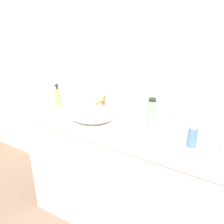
{
  "coord_description": "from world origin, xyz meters",
  "views": [
    {
      "loc": [
        0.73,
        -0.95,
        1.65
      ],
      "look_at": [
        -0.09,
        0.38,
        0.99
      ],
      "focal_mm": 38.63,
      "sensor_mm": 36.0,
      "label": 1
    }
  ],
  "objects_px": {
    "sink_basin": "(90,113)",
    "candle_jar": "(127,121)",
    "spray_can": "(174,120)",
    "lotion_bottle": "(152,111)",
    "perfume_bottle": "(192,136)",
    "soap_dispenser": "(58,97)"
  },
  "relations": [
    {
      "from": "perfume_bottle",
      "to": "candle_jar",
      "type": "distance_m",
      "value": 0.48
    },
    {
      "from": "perfume_bottle",
      "to": "candle_jar",
      "type": "relative_size",
      "value": 2.5
    },
    {
      "from": "soap_dispenser",
      "to": "spray_can",
      "type": "xyz_separation_m",
      "value": [
        0.96,
        0.06,
        -0.0
      ]
    },
    {
      "from": "perfume_bottle",
      "to": "candle_jar",
      "type": "xyz_separation_m",
      "value": [
        -0.47,
        0.07,
        -0.05
      ]
    },
    {
      "from": "lotion_bottle",
      "to": "perfume_bottle",
      "type": "height_order",
      "value": "lotion_bottle"
    },
    {
      "from": "soap_dispenser",
      "to": "candle_jar",
      "type": "xyz_separation_m",
      "value": [
        0.64,
        0.02,
        -0.07
      ]
    },
    {
      "from": "soap_dispenser",
      "to": "perfume_bottle",
      "type": "height_order",
      "value": "soap_dispenser"
    },
    {
      "from": "soap_dispenser",
      "to": "lotion_bottle",
      "type": "xyz_separation_m",
      "value": [
        0.78,
        0.11,
        0.0
      ]
    },
    {
      "from": "sink_basin",
      "to": "candle_jar",
      "type": "relative_size",
      "value": 6.03
    },
    {
      "from": "soap_dispenser",
      "to": "perfume_bottle",
      "type": "xyz_separation_m",
      "value": [
        1.11,
        -0.06,
        -0.02
      ]
    },
    {
      "from": "spray_can",
      "to": "candle_jar",
      "type": "height_order",
      "value": "spray_can"
    },
    {
      "from": "perfume_bottle",
      "to": "soap_dispenser",
      "type": "bearing_deg",
      "value": 176.99
    },
    {
      "from": "spray_can",
      "to": "candle_jar",
      "type": "relative_size",
      "value": 3.1
    },
    {
      "from": "sink_basin",
      "to": "spray_can",
      "type": "bearing_deg",
      "value": 12.05
    },
    {
      "from": "soap_dispenser",
      "to": "perfume_bottle",
      "type": "bearing_deg",
      "value": -3.01
    },
    {
      "from": "lotion_bottle",
      "to": "perfume_bottle",
      "type": "bearing_deg",
      "value": -27.35
    },
    {
      "from": "soap_dispenser",
      "to": "candle_jar",
      "type": "distance_m",
      "value": 0.64
    },
    {
      "from": "perfume_bottle",
      "to": "lotion_bottle",
      "type": "bearing_deg",
      "value": 152.65
    },
    {
      "from": "spray_can",
      "to": "soap_dispenser",
      "type": "bearing_deg",
      "value": -176.46
    },
    {
      "from": "spray_can",
      "to": "sink_basin",
      "type": "bearing_deg",
      "value": -167.95
    },
    {
      "from": "sink_basin",
      "to": "spray_can",
      "type": "xyz_separation_m",
      "value": [
        0.58,
        0.12,
        0.03
      ]
    },
    {
      "from": "lotion_bottle",
      "to": "spray_can",
      "type": "xyz_separation_m",
      "value": [
        0.18,
        -0.05,
        -0.01
      ]
    }
  ]
}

